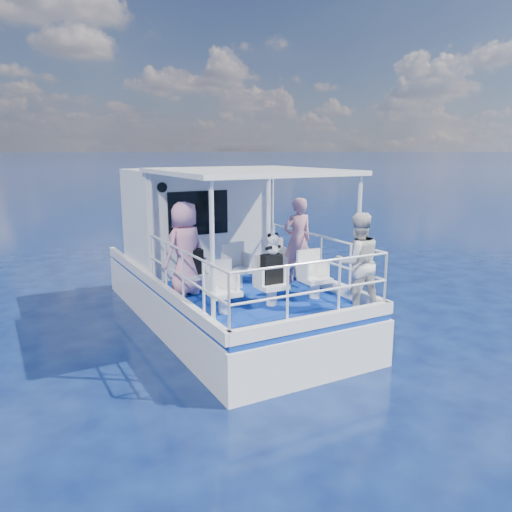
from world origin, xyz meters
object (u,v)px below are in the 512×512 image
Objects in this scene: backpack_center at (272,269)px; panda at (273,244)px; passenger_port_fwd at (185,249)px; passenger_stbd_aft at (357,262)px.

backpack_center is 0.44m from panda.
backpack_center is at bearing 131.24° from panda.
panda reaches higher than backpack_center.
passenger_port_fwd reaches higher than backpack_center.
passenger_port_fwd is 4.72× the size of panda.
passenger_port_fwd reaches higher than passenger_stbd_aft.
panda is (-1.06, 0.92, 0.25)m from passenger_stbd_aft.
passenger_port_fwd is at bearing -32.95° from passenger_stbd_aft.
passenger_port_fwd is 1.71m from panda.
backpack_center is at bearing -27.55° from passenger_stbd_aft.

